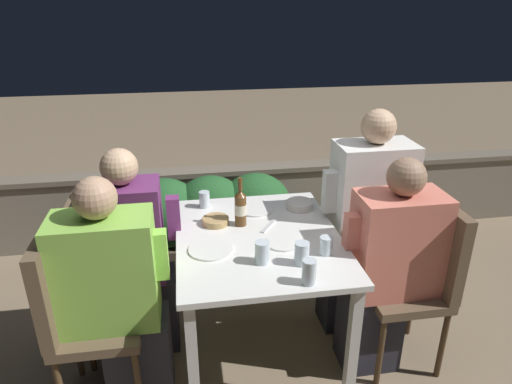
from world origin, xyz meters
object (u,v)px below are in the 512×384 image
(person_coral_top, at_px, (387,268))
(chair_left_far, at_px, (100,263))
(person_white_polo, at_px, (363,224))
(chair_left_near, at_px, (75,307))
(person_green_blouse, at_px, (118,297))
(potted_plant, at_px, (386,205))
(chair_right_near, at_px, (422,270))
(beer_bottle, at_px, (240,207))
(person_purple_stripe, at_px, (137,254))
(chair_right_far, at_px, (392,238))

(person_coral_top, bearing_deg, chair_left_far, 167.03)
(person_white_polo, bearing_deg, chair_left_far, -179.69)
(chair_left_near, xyz_separation_m, person_green_blouse, (0.20, 0.00, 0.03))
(chair_left_near, relative_size, potted_plant, 1.16)
(chair_left_far, height_order, person_white_polo, person_white_polo)
(chair_right_near, xyz_separation_m, beer_bottle, (-0.93, 0.33, 0.29))
(beer_bottle, height_order, potted_plant, beer_bottle)
(chair_left_near, xyz_separation_m, beer_bottle, (0.84, 0.36, 0.29))
(person_purple_stripe, relative_size, beer_bottle, 4.41)
(chair_left_near, bearing_deg, person_purple_stripe, 54.92)
(person_green_blouse, height_order, beer_bottle, person_green_blouse)
(person_coral_top, distance_m, person_white_polo, 0.36)
(person_purple_stripe, distance_m, chair_right_near, 1.54)
(chair_left_near, height_order, chair_right_near, same)
(chair_right_near, bearing_deg, beer_bottle, 160.39)
(person_purple_stripe, relative_size, chair_right_far, 1.28)
(chair_right_near, height_order, chair_right_far, same)
(chair_left_far, bearing_deg, person_purple_stripe, -0.00)
(person_coral_top, distance_m, potted_plant, 1.06)
(chair_right_far, relative_size, potted_plant, 1.16)
(person_coral_top, bearing_deg, beer_bottle, 155.53)
(person_white_polo, bearing_deg, chair_right_near, -60.17)
(chair_right_near, relative_size, potted_plant, 1.16)
(chair_left_near, xyz_separation_m, chair_right_near, (1.76, 0.03, 0.00))
(chair_right_far, distance_m, potted_plant, 0.65)
(chair_left_near, xyz_separation_m, person_white_polo, (1.56, 0.38, 0.11))
(potted_plant, bearing_deg, person_green_blouse, -151.26)
(chair_left_far, distance_m, chair_right_near, 1.74)
(chair_right_near, bearing_deg, chair_left_far, 168.52)
(chair_left_far, xyz_separation_m, person_purple_stripe, (0.20, -0.00, 0.04))
(person_coral_top, height_order, chair_right_far, person_coral_top)
(beer_bottle, bearing_deg, chair_right_far, 1.47)
(chair_left_near, distance_m, person_green_blouse, 0.20)
(person_purple_stripe, xyz_separation_m, chair_right_near, (1.50, -0.35, -0.04))
(person_green_blouse, distance_m, chair_left_far, 0.40)
(person_purple_stripe, bearing_deg, chair_left_far, 180.00)
(chair_right_near, relative_size, person_white_polo, 0.70)
(person_green_blouse, bearing_deg, potted_plant, 28.74)
(person_purple_stripe, bearing_deg, beer_bottle, -1.55)
(chair_left_far, xyz_separation_m, person_white_polo, (1.50, 0.01, 0.11))
(person_coral_top, bearing_deg, person_green_blouse, -178.92)
(person_purple_stripe, bearing_deg, potted_plant, 19.44)
(person_green_blouse, relative_size, chair_left_far, 1.28)
(chair_left_far, distance_m, person_purple_stripe, 0.21)
(chair_left_far, bearing_deg, chair_right_far, 0.27)
(chair_left_near, xyz_separation_m, person_purple_stripe, (0.26, 0.37, 0.04))
(person_coral_top, bearing_deg, potted_plant, 65.66)
(person_green_blouse, bearing_deg, beer_bottle, 29.30)
(chair_left_far, relative_size, person_white_polo, 0.70)
(person_purple_stripe, distance_m, person_coral_top, 1.35)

